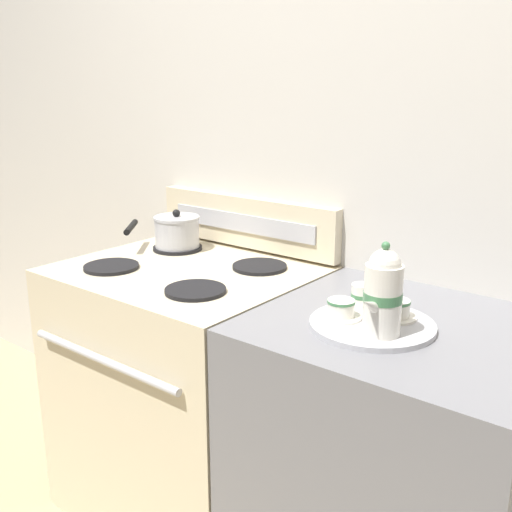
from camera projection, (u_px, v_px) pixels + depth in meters
The scene contains 10 objects.
wall_back at pixel (342, 204), 1.97m from camera, with size 6.00×0.05×2.20m.
stove at pixel (190, 390), 2.09m from camera, with size 0.80×0.71×0.91m.
control_panel at pixel (246, 222), 2.18m from camera, with size 0.78×0.05×0.18m.
side_counter at pixel (394, 476), 1.63m from camera, with size 0.73×0.68×0.89m.
saucepan at pixel (176, 231), 2.18m from camera, with size 0.28×0.26×0.14m.
serving_tray at pixel (372, 325), 1.49m from camera, with size 0.31×0.31×0.01m.
teapot at pixel (383, 292), 1.39m from camera, with size 0.09×0.15×0.23m.
teacup_left at pixel (341, 309), 1.51m from camera, with size 0.11×0.11×0.05m.
teacup_right at pixel (396, 309), 1.51m from camera, with size 0.11×0.11×0.05m.
creamer_jug at pixel (362, 295), 1.59m from camera, with size 0.06×0.06×0.06m.
Camera 1 is at (0.98, -1.34, 1.47)m, focal length 42.00 mm.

